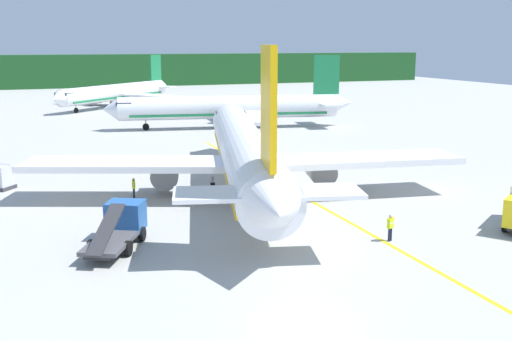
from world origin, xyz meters
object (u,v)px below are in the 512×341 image
cargo_container_near (1,177)px  crew_marshaller (390,225)px  crew_loader_left (134,186)px  airliner_mid_apron (233,108)px  service_truck_fuel (120,226)px  airliner_foreground (244,152)px  airliner_far_taxiway (117,93)px

cargo_container_near → crew_marshaller: cargo_container_near is taller
cargo_container_near → crew_loader_left: cargo_container_near is taller
airliner_mid_apron → cargo_container_near: (-29.67, -28.63, -1.92)m
service_truck_fuel → airliner_foreground: bearing=40.8°
crew_loader_left → airliner_far_taxiway: bearing=83.3°
airliner_mid_apron → service_truck_fuel: 51.55m
service_truck_fuel → crew_loader_left: size_ratio=4.00×
airliner_mid_apron → cargo_container_near: 41.27m
airliner_far_taxiway → service_truck_fuel: size_ratio=4.03×
airliner_far_taxiway → cargo_container_near: size_ratio=10.67×
service_truck_fuel → crew_loader_left: service_truck_fuel is taller
crew_marshaller → airliner_far_taxiway: bearing=93.2°
airliner_foreground → crew_marshaller: airliner_foreground is taller
cargo_container_near → crew_loader_left: size_ratio=1.51×
airliner_foreground → crew_loader_left: airliner_foreground is taller
airliner_foreground → airliner_far_taxiway: 72.22m
airliner_mid_apron → airliner_far_taxiway: (-11.45, 35.57, -0.21)m
crew_loader_left → airliner_mid_apron: bearing=60.9°
service_truck_fuel → crew_marshaller: service_truck_fuel is taller
service_truck_fuel → crew_marshaller: size_ratio=3.80×
service_truck_fuel → crew_loader_left: bearing=77.0°
crew_marshaller → airliner_mid_apron: bearing=82.7°
crew_loader_left → airliner_foreground: bearing=-7.8°
cargo_container_near → airliner_mid_apron: bearing=44.0°
service_truck_fuel → cargo_container_near: service_truck_fuel is taller
airliner_far_taxiway → crew_marshaller: size_ratio=15.33×
airliner_foreground → airliner_far_taxiway: bearing=90.4°
airliner_mid_apron → cargo_container_near: bearing=-136.0°
airliner_far_taxiway → crew_marshaller: 87.29m
airliner_far_taxiway → crew_loader_left: size_ratio=16.14×
crew_marshaller → crew_loader_left: (-13.12, 16.13, -0.06)m
airliner_foreground → cargo_container_near: 20.47m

